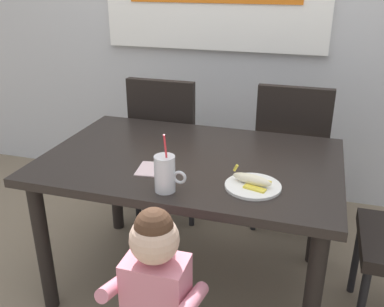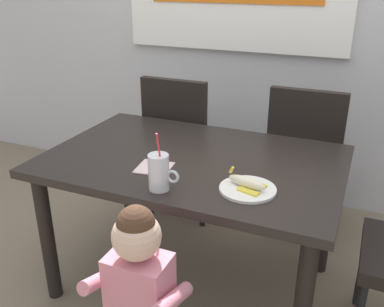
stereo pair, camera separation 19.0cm
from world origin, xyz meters
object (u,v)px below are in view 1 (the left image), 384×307
(dining_table, at_px, (191,176))
(dining_chair_right, at_px, (291,149))
(milk_cup, at_px, (166,176))
(toddler_standing, at_px, (156,287))
(dining_chair_left, at_px, (168,140))
(paper_napkin, at_px, (155,169))
(snack_plate, at_px, (253,186))
(peeled_banana, at_px, (252,180))

(dining_table, relative_size, dining_chair_right, 1.45)
(dining_table, height_order, milk_cup, milk_cup)
(dining_table, distance_m, milk_cup, 0.39)
(dining_table, height_order, toddler_standing, toddler_standing)
(dining_table, distance_m, dining_chair_left, 0.74)
(milk_cup, bearing_deg, paper_napkin, 124.69)
(snack_plate, height_order, peeled_banana, peeled_banana)
(milk_cup, height_order, snack_plate, milk_cup)
(dining_chair_left, relative_size, paper_napkin, 6.40)
(milk_cup, bearing_deg, toddler_standing, -76.97)
(dining_chair_right, distance_m, snack_plate, 0.96)
(dining_chair_left, height_order, paper_napkin, dining_chair_left)
(peeled_banana, bearing_deg, snack_plate, -46.36)
(snack_plate, bearing_deg, dining_table, 146.28)
(milk_cup, height_order, peeled_banana, milk_cup)
(toddler_standing, distance_m, paper_napkin, 0.57)
(snack_plate, xyz_separation_m, paper_napkin, (-0.45, 0.04, -0.00))
(dining_table, distance_m, peeled_banana, 0.41)
(snack_plate, bearing_deg, toddler_standing, -119.30)
(toddler_standing, bearing_deg, paper_napkin, 111.37)
(dining_chair_right, distance_m, toddler_standing, 1.43)
(peeled_banana, bearing_deg, paper_napkin, 175.23)
(toddler_standing, bearing_deg, snack_plate, 60.70)
(dining_chair_left, relative_size, peeled_banana, 5.47)
(dining_table, bearing_deg, paper_napkin, -122.13)
(paper_napkin, bearing_deg, toddler_standing, -68.63)
(dining_table, distance_m, snack_plate, 0.41)
(snack_plate, xyz_separation_m, peeled_banana, (-0.00, 0.00, 0.03))
(toddler_standing, height_order, snack_plate, toddler_standing)
(dining_table, relative_size, peeled_banana, 7.91)
(toddler_standing, relative_size, snack_plate, 3.64)
(snack_plate, height_order, paper_napkin, snack_plate)
(dining_chair_left, height_order, peeled_banana, dining_chair_left)
(dining_table, bearing_deg, peeled_banana, -33.52)
(dining_chair_right, xyz_separation_m, toddler_standing, (-0.35, -1.38, -0.02))
(toddler_standing, bearing_deg, dining_chair_right, 75.95)
(milk_cup, xyz_separation_m, peeled_banana, (0.32, 0.13, -0.04))
(dining_chair_left, distance_m, snack_plate, 1.12)
(milk_cup, distance_m, peeled_banana, 0.35)
(dining_chair_right, relative_size, toddler_standing, 1.15)
(dining_table, xyz_separation_m, dining_chair_left, (-0.35, 0.64, -0.09))
(toddler_standing, distance_m, peeled_banana, 0.57)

